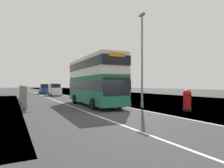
% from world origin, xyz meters
% --- Properties ---
extents(ground, '(140.00, 280.00, 0.10)m').
position_xyz_m(ground, '(0.62, 0.14, -0.05)').
color(ground, '#38383A').
extents(double_decker_bus, '(3.03, 10.39, 4.83)m').
position_xyz_m(double_decker_bus, '(0.71, 6.34, 2.57)').
color(double_decker_bus, '#196042').
rests_on(double_decker_bus, ground).
extents(lamppost_foreground, '(0.29, 0.70, 8.75)m').
position_xyz_m(lamppost_foreground, '(3.98, 2.57, 4.14)').
color(lamppost_foreground, gray).
rests_on(lamppost_foreground, ground).
extents(red_pillar_postbox, '(0.67, 0.67, 1.74)m').
position_xyz_m(red_pillar_postbox, '(5.87, -0.95, 0.95)').
color(red_pillar_postbox, black).
rests_on(red_pillar_postbox, ground).
extents(roadworks_barrier, '(1.68, 0.81, 1.09)m').
position_xyz_m(roadworks_barrier, '(4.26, 8.44, 0.68)').
color(roadworks_barrier, orange).
rests_on(roadworks_barrier, ground).
extents(construction_site_fence, '(0.44, 17.20, 2.05)m').
position_xyz_m(construction_site_fence, '(-5.73, 12.55, 0.98)').
color(construction_site_fence, '#A8AAAD').
rests_on(construction_site_fence, ground).
extents(car_oncoming_near, '(2.02, 4.11, 2.32)m').
position_xyz_m(car_oncoming_near, '(0.55, 25.86, 1.09)').
color(car_oncoming_near, silver).
rests_on(car_oncoming_near, ground).
extents(car_receding_mid, '(1.91, 4.50, 2.27)m').
position_xyz_m(car_receding_mid, '(-0.25, 34.46, 1.05)').
color(car_receding_mid, navy).
rests_on(car_receding_mid, ground).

